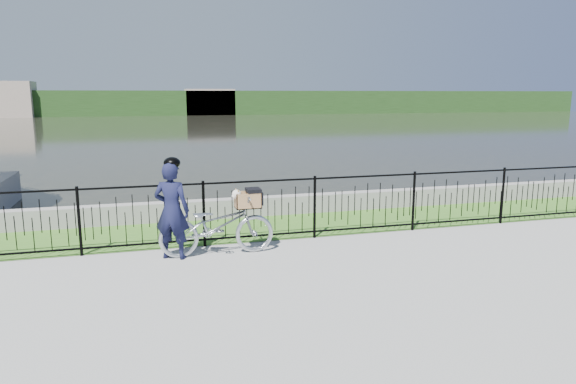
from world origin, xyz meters
name	(u,v)px	position (x,y,z in m)	size (l,w,h in m)	color
ground	(284,271)	(0.00, 0.00, 0.00)	(120.00, 120.00, 0.00)	gray
grass_strip	(250,228)	(0.00, 2.60, 0.00)	(60.00, 2.00, 0.01)	#3D6E22
water	(172,129)	(0.00, 33.00, 0.00)	(120.00, 120.00, 0.00)	#28271E
quay_wall	(241,207)	(0.00, 3.60, 0.20)	(60.00, 0.30, 0.40)	gray
fence	(261,210)	(0.00, 1.60, 0.58)	(14.00, 0.06, 1.15)	black
far_treeline	(160,103)	(0.00, 60.00, 1.50)	(120.00, 6.00, 3.00)	#224319
far_building_right	(210,102)	(6.00, 58.50, 1.60)	(6.00, 3.00, 3.20)	gray
bicycle_rig	(218,225)	(-0.84, 1.07, 0.50)	(1.87, 0.65, 1.10)	#AFB4BB
cyclist	(172,209)	(-1.56, 1.08, 0.81)	(0.67, 0.57, 1.63)	black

